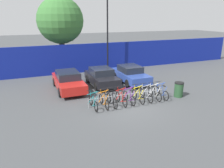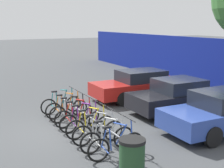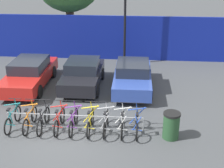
% 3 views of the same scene
% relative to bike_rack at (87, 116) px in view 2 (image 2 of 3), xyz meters
% --- Properties ---
extents(ground_plane, '(120.00, 120.00, 0.00)m').
position_rel_bike_rack_xyz_m(ground_plane, '(-0.38, -0.68, -0.50)').
color(ground_plane, '#424447').
extents(bike_rack, '(5.38, 0.04, 0.57)m').
position_rel_bike_rack_xyz_m(bike_rack, '(0.00, 0.00, 0.00)').
color(bike_rack, gray).
rests_on(bike_rack, ground).
extents(bicycle_teal, '(0.68, 1.71, 1.05)m').
position_rel_bike_rack_xyz_m(bicycle_teal, '(-2.42, -0.15, -0.13)').
color(bicycle_teal, black).
rests_on(bicycle_teal, ground).
extents(bicycle_orange, '(0.68, 1.71, 1.05)m').
position_rel_bike_rack_xyz_m(bicycle_orange, '(-1.74, -0.15, -0.13)').
color(bicycle_orange, black).
rests_on(bicycle_orange, ground).
extents(bicycle_black, '(0.68, 1.71, 1.05)m').
position_rel_bike_rack_xyz_m(bicycle_black, '(-1.20, -0.15, -0.13)').
color(bicycle_black, black).
rests_on(bicycle_black, ground).
extents(bicycle_red, '(0.68, 1.71, 1.05)m').
position_rel_bike_rack_xyz_m(bicycle_red, '(-0.57, -0.15, -0.13)').
color(bicycle_red, black).
rests_on(bicycle_red, ground).
extents(bicycle_purple, '(0.68, 1.71, 1.05)m').
position_rel_bike_rack_xyz_m(bicycle_purple, '(-0.02, -0.15, -0.13)').
color(bicycle_purple, black).
rests_on(bicycle_purple, ground).
extents(bicycle_yellow, '(0.68, 1.71, 1.05)m').
position_rel_bike_rack_xyz_m(bicycle_yellow, '(0.64, -0.15, -0.13)').
color(bicycle_yellow, black).
rests_on(bicycle_yellow, ground).
extents(bicycle_silver, '(0.68, 1.71, 1.05)m').
position_rel_bike_rack_xyz_m(bicycle_silver, '(1.23, -0.15, -0.13)').
color(bicycle_silver, black).
rests_on(bicycle_silver, ground).
extents(bicycle_white, '(0.68, 1.71, 1.05)m').
position_rel_bike_rack_xyz_m(bicycle_white, '(1.87, -0.15, -0.13)').
color(bicycle_white, black).
rests_on(bicycle_white, ground).
extents(bicycle_blue, '(0.68, 1.71, 1.05)m').
position_rel_bike_rack_xyz_m(bicycle_blue, '(2.42, -0.15, -0.13)').
color(bicycle_blue, black).
rests_on(bicycle_blue, ground).
extents(car_red, '(1.91, 4.59, 1.40)m').
position_rel_bike_rack_xyz_m(car_red, '(-3.08, 3.99, 0.19)').
color(car_red, red).
rests_on(car_red, ground).
extents(car_black, '(1.91, 3.92, 1.40)m').
position_rel_bike_rack_xyz_m(car_black, '(-0.37, 4.12, 0.19)').
color(car_black, black).
rests_on(car_black, ground).
extents(car_blue, '(1.91, 4.19, 1.40)m').
position_rel_bike_rack_xyz_m(car_blue, '(2.16, 4.01, 0.19)').
color(car_blue, '#2D479E').
rests_on(car_blue, ground).
extents(trash_bin, '(0.63, 0.63, 1.03)m').
position_rel_bike_rack_xyz_m(trash_bin, '(3.67, -0.40, 0.02)').
color(trash_bin, '#234728').
rests_on(trash_bin, ground).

